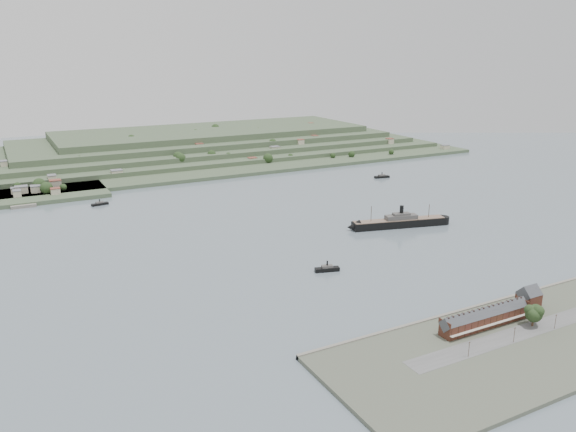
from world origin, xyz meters
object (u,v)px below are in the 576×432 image
terrace_row (485,318)px  steamship (397,223)px  gabled_building (529,298)px  tugboat (327,269)px  fig_tree (535,313)px

terrace_row → steamship: 177.70m
steamship → gabled_building: bearing=-102.3°
tugboat → fig_tree: fig_tree is taller
gabled_building → tugboat: bearing=123.0°
steamship → fig_tree: steamship is taller
steamship → tugboat: size_ratio=5.29×
gabled_building → steamship: steamship is taller
terrace_row → tugboat: bearing=105.3°
tugboat → gabled_building: bearing=-57.0°
gabled_building → steamship: bearing=77.7°
terrace_row → tugboat: terrace_row is taller
tugboat → terrace_row: bearing=-74.7°
fig_tree → terrace_row: bearing=152.4°
tugboat → steamship: bearing=28.8°
terrace_row → gabled_building: (37.50, 4.02, 1.34)m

